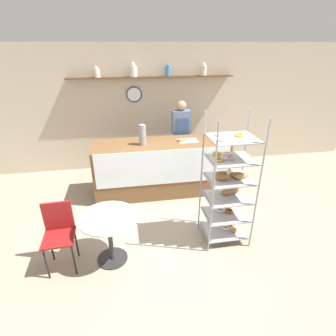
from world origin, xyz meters
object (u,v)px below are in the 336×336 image
at_px(pastry_rack, 228,186).
at_px(coffee_carafe, 142,135).
at_px(cafe_chair, 59,229).
at_px(donut_tray_counter, 185,140).
at_px(person_worker, 181,137).
at_px(cafe_table, 109,228).

relative_size(pastry_rack, coffee_carafe, 4.92).
relative_size(cafe_chair, donut_tray_counter, 2.40).
xyz_separation_m(pastry_rack, donut_tray_counter, (-0.26, 1.55, 0.15)).
xyz_separation_m(person_worker, cafe_chair, (-2.06, -2.26, -0.36)).
relative_size(pastry_rack, cafe_table, 2.56).
bearing_deg(donut_tray_counter, coffee_carafe, -175.82).
bearing_deg(cafe_chair, pastry_rack, 0.76).
bearing_deg(pastry_rack, cafe_chair, -176.71).
bearing_deg(donut_tray_counter, pastry_rack, -80.44).
relative_size(person_worker, cafe_chair, 1.86).
bearing_deg(pastry_rack, donut_tray_counter, 99.56).
xyz_separation_m(cafe_table, coffee_carafe, (0.60, 1.68, 0.67)).
bearing_deg(person_worker, donut_tray_counter, -95.01).
height_order(person_worker, cafe_chair, person_worker).
relative_size(person_worker, coffee_carafe, 4.29).
relative_size(cafe_table, coffee_carafe, 1.92).
xyz_separation_m(pastry_rack, coffee_carafe, (-1.06, 1.50, 0.33)).
bearing_deg(pastry_rack, person_worker, 95.69).
xyz_separation_m(cafe_table, cafe_chair, (-0.62, 0.06, 0.02)).
relative_size(person_worker, cafe_table, 2.23).
height_order(pastry_rack, cafe_table, pastry_rack).
height_order(cafe_table, donut_tray_counter, donut_tray_counter).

